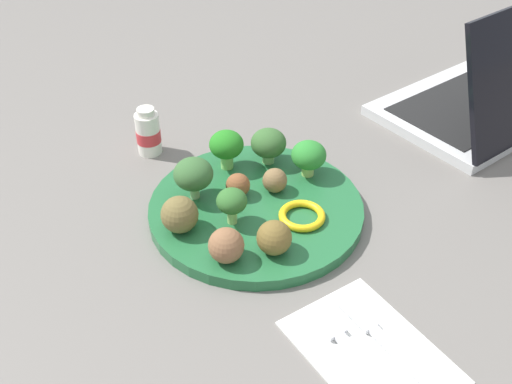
{
  "coord_description": "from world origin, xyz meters",
  "views": [
    {
      "loc": [
        -0.52,
        0.35,
        0.52
      ],
      "look_at": [
        0.0,
        0.0,
        0.04
      ],
      "focal_mm": 43.2,
      "sensor_mm": 36.0,
      "label": 1
    }
  ],
  "objects": [
    {
      "name": "pepper_ring_back_left",
      "position": [
        -0.06,
        -0.03,
        0.02
      ],
      "size": [
        0.08,
        0.08,
        0.01
      ],
      "primitive_type": "torus",
      "rotation": [
        0.0,
        0.0,
        1.14
      ],
      "color": "yellow",
      "rests_on": "plate"
    },
    {
      "name": "broccoli_floret_near_rim",
      "position": [
        0.07,
        -0.07,
        0.05
      ],
      "size": [
        0.05,
        0.05,
        0.05
      ],
      "color": "#8DC279",
      "rests_on": "plate"
    },
    {
      "name": "napkin",
      "position": [
        -0.25,
        0.03,
        0.0
      ],
      "size": [
        0.17,
        0.12,
        0.01
      ],
      "primitive_type": "cube",
      "rotation": [
        0.0,
        0.0,
        -0.01
      ],
      "color": "white",
      "rests_on": "ground_plane"
    },
    {
      "name": "meatball_back_right",
      "position": [
        -0.09,
        0.03,
        0.04
      ],
      "size": [
        0.04,
        0.04,
        0.04
      ],
      "primitive_type": "sphere",
      "color": "brown",
      "rests_on": "plate"
    },
    {
      "name": "meatball_near_rim",
      "position": [
        0.01,
        0.1,
        0.04
      ],
      "size": [
        0.05,
        0.05,
        0.05
      ],
      "primitive_type": "sphere",
      "color": "brown",
      "rests_on": "plate"
    },
    {
      "name": "broccoli_floret_front_left",
      "position": [
        0.06,
        0.06,
        0.05
      ],
      "size": [
        0.05,
        0.05,
        0.06
      ],
      "color": "#94B87B",
      "rests_on": "plate"
    },
    {
      "name": "ground_plane",
      "position": [
        0.0,
        0.0,
        0.0
      ],
      "size": [
        4.0,
        4.0,
        0.0
      ],
      "primitive_type": "plane",
      "color": "slate"
    },
    {
      "name": "knife",
      "position": [
        -0.24,
        0.01,
        0.01
      ],
      "size": [
        0.15,
        0.02,
        0.01
      ],
      "color": "silver",
      "rests_on": "napkin"
    },
    {
      "name": "yogurt_bottle",
      "position": [
        0.21,
        0.05,
        0.03
      ],
      "size": [
        0.04,
        0.04,
        0.07
      ],
      "color": "white",
      "rests_on": "ground_plane"
    },
    {
      "name": "meatball_center",
      "position": [
        0.03,
        0.01,
        0.03
      ],
      "size": [
        0.03,
        0.03,
        0.03
      ],
      "primitive_type": "sphere",
      "color": "brown",
      "rests_on": "plate"
    },
    {
      "name": "plate",
      "position": [
        0.0,
        0.0,
        0.01
      ],
      "size": [
        0.28,
        0.28,
        0.02
      ],
      "primitive_type": "cylinder",
      "color": "#236638",
      "rests_on": "ground_plane"
    },
    {
      "name": "fork",
      "position": [
        -0.24,
        0.04,
        0.01
      ],
      "size": [
        0.12,
        0.02,
        0.01
      ],
      "color": "silver",
      "rests_on": "napkin"
    },
    {
      "name": "broccoli_floret_mid_left",
      "position": [
        0.09,
        -0.01,
        0.05
      ],
      "size": [
        0.05,
        0.05,
        0.06
      ],
      "color": "#8DCF6B",
      "rests_on": "plate"
    },
    {
      "name": "meatball_far_rim",
      "position": [
        0.01,
        -0.04,
        0.03
      ],
      "size": [
        0.03,
        0.03,
        0.03
      ],
      "primitive_type": "sphere",
      "color": "brown",
      "rests_on": "plate"
    },
    {
      "name": "laptop",
      "position": [
        -0.0,
        -0.46,
        0.04
      ],
      "size": [
        0.24,
        0.33,
        0.21
      ],
      "color": "silver",
      "rests_on": "ground_plane"
    },
    {
      "name": "broccoli_floret_back_left",
      "position": [
        -0.01,
        0.04,
        0.05
      ],
      "size": [
        0.04,
        0.04,
        0.05
      ],
      "color": "#A1CB71",
      "rests_on": "plate"
    },
    {
      "name": "meatball_back_left",
      "position": [
        -0.07,
        0.09,
        0.04
      ],
      "size": [
        0.04,
        0.04,
        0.04
      ],
      "primitive_type": "sphere",
      "color": "brown",
      "rests_on": "plate"
    },
    {
      "name": "broccoli_floret_far_rim",
      "position": [
        0.02,
        -0.1,
        0.05
      ],
      "size": [
        0.05,
        0.05,
        0.05
      ],
      "color": "#A6CA67",
      "rests_on": "plate"
    }
  ]
}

